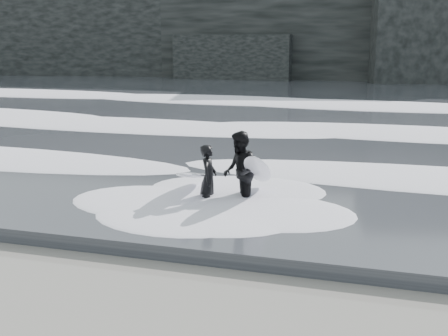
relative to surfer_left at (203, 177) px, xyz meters
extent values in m
cube|color=#34373D|center=(-0.87, 22.92, -0.63)|extent=(90.00, 52.00, 0.30)
cube|color=black|center=(-0.87, 39.92, 4.22)|extent=(70.00, 9.00, 10.00)
ellipsoid|color=white|center=(-0.87, 2.92, -0.38)|extent=(60.00, 3.20, 0.20)
ellipsoid|color=white|center=(-0.87, 9.92, -0.36)|extent=(60.00, 4.00, 0.24)
ellipsoid|color=white|center=(-0.87, 18.92, -0.33)|extent=(60.00, 4.80, 0.30)
imported|color=black|center=(0.13, -0.02, -0.01)|extent=(0.42, 0.59, 1.53)
ellipsoid|color=white|center=(-0.27, 0.03, 0.02)|extent=(0.90, 2.26, 0.69)
imported|color=black|center=(0.80, 0.19, 0.14)|extent=(0.98, 1.08, 1.83)
ellipsoid|color=white|center=(1.22, 0.19, 0.21)|extent=(0.70, 1.93, 1.10)
camera|label=1|loc=(3.86, -11.66, 3.11)|focal=45.00mm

